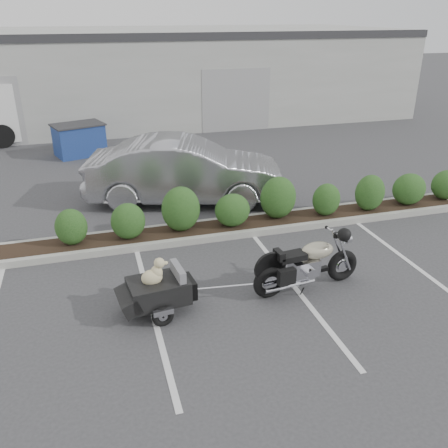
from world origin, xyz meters
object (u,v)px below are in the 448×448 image
object	(u,v)px
motorcycle	(308,265)
dumpster	(79,139)
sedan	(185,171)
pet_trailer	(157,290)

from	to	relation	value
motorcycle	dumpster	size ratio (longest dim) A/B	1.10
motorcycle	sedan	distance (m)	5.22
motorcycle	pet_trailer	world-z (taller)	motorcycle
pet_trailer	dumpster	xyz separation A→B (m)	(-1.15, 10.57, 0.13)
motorcycle	dumpster	distance (m)	11.30
motorcycle	sedan	xyz separation A→B (m)	(-1.22, 5.06, 0.36)
motorcycle	dumpster	xyz separation A→B (m)	(-3.94, 10.59, 0.07)
motorcycle	pet_trailer	bearing A→B (deg)	173.34
dumpster	pet_trailer	bearing A→B (deg)	-101.82
pet_trailer	motorcycle	bearing A→B (deg)	-6.66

